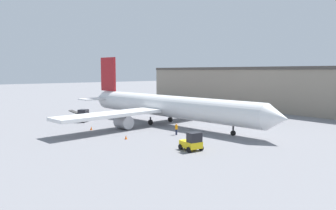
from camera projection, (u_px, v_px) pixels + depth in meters
ground_plane at (168, 125)px, 56.26m from camera, size 400.00×400.00×0.00m
terminal_building at (268, 87)px, 81.58m from camera, size 72.10×15.72×10.17m
airplane at (164, 106)px, 56.70m from camera, size 44.06×39.43×11.98m
ground_crew_worker at (176, 129)px, 47.20m from camera, size 0.38×0.38×1.71m
baggage_tug at (192, 142)px, 37.94m from camera, size 2.59×2.27×2.19m
belt_loader_truck at (80, 116)px, 59.21m from camera, size 3.73×3.44×2.28m
safety_cone_near at (91, 128)px, 51.18m from camera, size 0.36×0.36×0.55m
safety_cone_far at (126, 137)px, 44.24m from camera, size 0.36×0.36×0.55m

